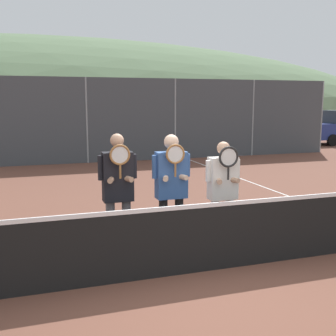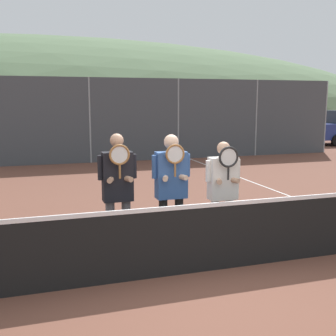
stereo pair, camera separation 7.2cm
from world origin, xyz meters
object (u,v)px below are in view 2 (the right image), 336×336
player_leftmost (118,188)px  player_center_left (171,184)px  player_center_right (223,187)px  car_right_of_center (267,129)px  car_left_of_center (52,134)px  car_center (167,129)px

player_leftmost → player_center_left: 0.80m
player_center_right → car_right_of_center: (8.30, 12.63, -0.11)m
car_left_of_center → car_center: bearing=4.5°
player_center_left → car_left_of_center: bearing=95.3°
player_leftmost → player_center_right: 1.61m
player_center_left → car_right_of_center: size_ratio=0.42×
player_center_right → car_center: 13.53m
player_leftmost → car_center: 13.93m
car_center → car_left_of_center: bearing=-175.5°
player_leftmost → player_center_right: (1.60, -0.08, -0.07)m
player_leftmost → player_center_left: bearing=-0.3°
player_center_right → car_left_of_center: 12.88m
car_right_of_center → player_center_left: bearing=-125.9°
player_leftmost → car_center: (4.87, 13.05, -0.12)m
player_center_left → car_left_of_center: size_ratio=0.38×
player_center_right → player_center_left: bearing=174.6°
player_leftmost → car_right_of_center: bearing=51.7°
player_leftmost → car_right_of_center: (9.90, 12.55, -0.18)m
car_center → player_center_right: bearing=-104.0°
player_leftmost → car_left_of_center: (-0.37, 12.64, -0.16)m
player_center_right → car_left_of_center: car_left_of_center is taller
car_center → car_right_of_center: bearing=-5.7°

